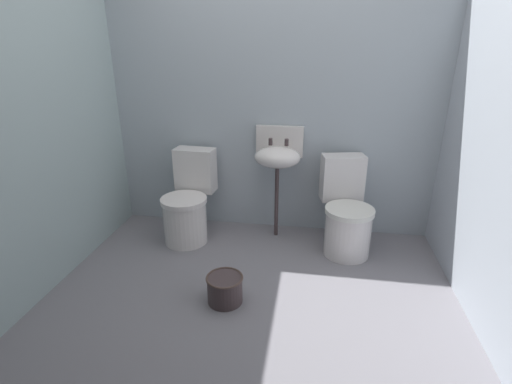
# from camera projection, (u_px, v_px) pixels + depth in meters

# --- Properties ---
(ground_plane) EXTENTS (3.29, 2.79, 0.08)m
(ground_plane) POSITION_uv_depth(u_px,v_px,m) (249.00, 305.00, 2.70)
(ground_plane) COLOR slate
(wall_back) EXTENTS (3.29, 0.10, 2.20)m
(wall_back) POSITION_uv_depth(u_px,v_px,m) (273.00, 111.00, 3.41)
(wall_back) COLOR #9EA9B2
(wall_back) RESTS_ON ground
(wall_left) EXTENTS (0.10, 2.59, 2.20)m
(wall_left) POSITION_uv_depth(u_px,v_px,m) (32.00, 134.00, 2.58)
(wall_left) COLOR #97ABAC
(wall_left) RESTS_ON ground
(toilet_left) EXTENTS (0.43, 0.62, 0.78)m
(toilet_left) POSITION_uv_depth(u_px,v_px,m) (188.00, 204.00, 3.44)
(toilet_left) COLOR silver
(toilet_left) RESTS_ON ground
(toilet_right) EXTENTS (0.49, 0.65, 0.78)m
(toilet_right) POSITION_uv_depth(u_px,v_px,m) (346.00, 215.00, 3.24)
(toilet_right) COLOR silver
(toilet_right) RESTS_ON ground
(sink) EXTENTS (0.42, 0.35, 0.99)m
(sink) POSITION_uv_depth(u_px,v_px,m) (278.00, 156.00, 3.34)
(sink) COLOR #3E3233
(sink) RESTS_ON ground
(bucket) EXTENTS (0.26, 0.26, 0.20)m
(bucket) POSITION_uv_depth(u_px,v_px,m) (225.00, 288.00, 2.64)
(bucket) COLOR #3E3233
(bucket) RESTS_ON ground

